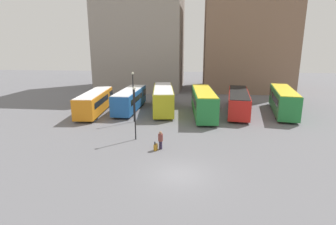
# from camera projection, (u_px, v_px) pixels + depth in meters

# --- Properties ---
(ground_plane) EXTENTS (160.00, 160.00, 0.00)m
(ground_plane) POSITION_uv_depth(u_px,v_px,m) (179.00, 175.00, 18.34)
(ground_plane) COLOR slate
(building_block_left) EXTENTS (16.94, 16.94, 26.34)m
(building_block_left) POSITION_uv_depth(u_px,v_px,m) (143.00, 26.00, 55.64)
(building_block_left) COLOR gray
(building_block_left) RESTS_ON ground_plane
(building_block_right) EXTENTS (16.93, 15.33, 24.42)m
(building_block_right) POSITION_uv_depth(u_px,v_px,m) (247.00, 30.00, 53.52)
(building_block_right) COLOR #7F604C
(building_block_right) RESTS_ON ground_plane
(bus_0) EXTENTS (3.50, 10.99, 2.85)m
(bus_0) POSITION_uv_depth(u_px,v_px,m) (95.00, 101.00, 35.43)
(bus_0) COLOR orange
(bus_0) RESTS_ON ground_plane
(bus_1) EXTENTS (2.51, 10.56, 2.92)m
(bus_1) POSITION_uv_depth(u_px,v_px,m) (130.00, 99.00, 36.85)
(bus_1) COLOR #1E56A3
(bus_1) RESTS_ON ground_plane
(bus_2) EXTENTS (4.17, 11.80, 3.27)m
(bus_2) POSITION_uv_depth(u_px,v_px,m) (163.00, 98.00, 36.75)
(bus_2) COLOR gold
(bus_2) RESTS_ON ground_plane
(bus_3) EXTENTS (3.31, 11.38, 3.34)m
(bus_3) POSITION_uv_depth(u_px,v_px,m) (203.00, 102.00, 33.98)
(bus_3) COLOR #237A38
(bus_3) RESTS_ON ground_plane
(bus_4) EXTENTS (4.06, 12.70, 2.85)m
(bus_4) POSITION_uv_depth(u_px,v_px,m) (238.00, 101.00, 35.84)
(bus_4) COLOR red
(bus_4) RESTS_ON ground_plane
(bus_5) EXTENTS (4.31, 11.71, 3.29)m
(bus_5) POSITION_uv_depth(u_px,v_px,m) (283.00, 100.00, 35.15)
(bus_5) COLOR #237A38
(bus_5) RESTS_ON ground_plane
(traveler) EXTENTS (0.53, 0.53, 1.63)m
(traveler) POSITION_uv_depth(u_px,v_px,m) (161.00, 139.00, 22.73)
(traveler) COLOR #382D4C
(traveler) RESTS_ON ground_plane
(suitcase) EXTENTS (0.32, 0.43, 0.83)m
(suitcase) POSITION_uv_depth(u_px,v_px,m) (156.00, 147.00, 22.59)
(suitcase) COLOR #B27A1E
(suitcase) RESTS_ON ground_plane
(lamp_post_0) EXTENTS (0.28, 0.28, 5.14)m
(lamp_post_0) POSITION_uv_depth(u_px,v_px,m) (135.00, 109.00, 24.62)
(lamp_post_0) COLOR black
(lamp_post_0) RESTS_ON ground_plane
(lamp_post_1) EXTENTS (0.28, 0.28, 5.91)m
(lamp_post_1) POSITION_uv_depth(u_px,v_px,m) (133.00, 93.00, 30.57)
(lamp_post_1) COLOR black
(lamp_post_1) RESTS_ON ground_plane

